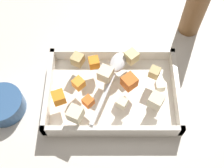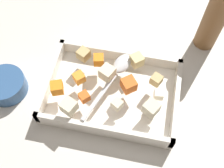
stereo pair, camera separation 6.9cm
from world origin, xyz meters
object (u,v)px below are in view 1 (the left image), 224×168
(pepper_mill, at_px, (197,2))
(small_prep_bowl, at_px, (2,105))
(serving_spoon, at_px, (116,66))
(baking_dish, at_px, (112,93))

(pepper_mill, xyz_separation_m, small_prep_bowl, (-0.53, -0.28, -0.09))
(small_prep_bowl, bearing_deg, serving_spoon, 17.33)
(serving_spoon, height_order, small_prep_bowl, serving_spoon)
(serving_spoon, distance_m, small_prep_bowl, 0.31)
(serving_spoon, bearing_deg, baking_dish, 9.72)
(baking_dish, height_order, serving_spoon, serving_spoon)
(baking_dish, height_order, pepper_mill, pepper_mill)
(serving_spoon, xyz_separation_m, small_prep_bowl, (-0.30, -0.09, -0.04))
(baking_dish, xyz_separation_m, small_prep_bowl, (-0.29, -0.04, 0.01))
(serving_spoon, relative_size, pepper_mill, 0.86)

